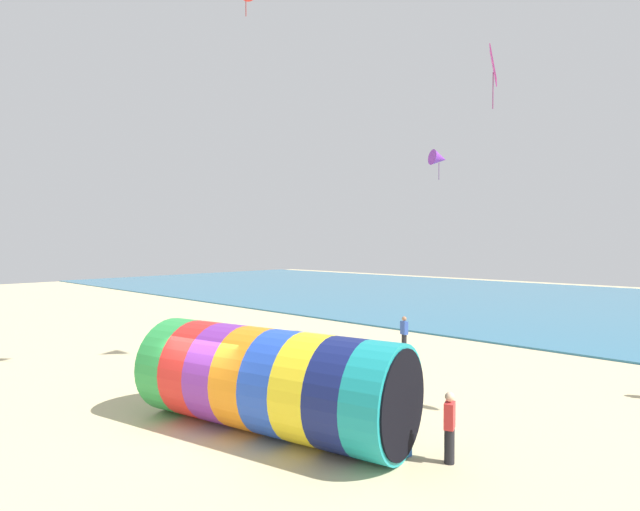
{
  "coord_description": "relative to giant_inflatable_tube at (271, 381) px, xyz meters",
  "views": [
    {
      "loc": [
        11.73,
        -7.91,
        5.18
      ],
      "look_at": [
        1.41,
        3.04,
        4.81
      ],
      "focal_mm": 28.0,
      "sensor_mm": 36.0,
      "label": 1
    }
  ],
  "objects": [
    {
      "name": "cooler_box",
      "position": [
        3.48,
        1.08,
        -1.23
      ],
      "size": [
        0.46,
        0.58,
        0.36
      ],
      "primitive_type": "cube",
      "rotation": [
        0.0,
        0.0,
        1.37
      ],
      "color": "#2659B2",
      "rests_on": "ground"
    },
    {
      "name": "kite_handler",
      "position": [
        4.56,
        1.58,
        -0.55
      ],
      "size": [
        0.33,
        0.41,
        1.69
      ],
      "color": "black",
      "rests_on": "ground"
    },
    {
      "name": "ground_plane",
      "position": [
        -1.44,
        -1.04,
        -1.41
      ],
      "size": [
        120.0,
        120.0,
        0.0
      ],
      "primitive_type": "plane",
      "color": "#CCBA8C"
    },
    {
      "name": "kite_purple_delta",
      "position": [
        -3.36,
        14.76,
        8.27
      ],
      "size": [
        1.18,
        1.22,
        1.61
      ],
      "color": "purple"
    },
    {
      "name": "bystander_near_water",
      "position": [
        -3.02,
        11.02,
        -0.55
      ],
      "size": [
        0.41,
        0.33,
        1.69
      ],
      "color": "black",
      "rests_on": "ground"
    },
    {
      "name": "giant_inflatable_tube",
      "position": [
        0.0,
        0.0,
        0.0
      ],
      "size": [
        8.2,
        4.35,
        2.82
      ],
      "color": "green",
      "rests_on": "ground"
    },
    {
      "name": "kite_magenta_diamond",
      "position": [
        2.7,
        7.86,
        9.9
      ],
      "size": [
        0.57,
        0.89,
        2.12
      ],
      "color": "#D1339E"
    },
    {
      "name": "sea",
      "position": [
        -1.44,
        35.68,
        -1.36
      ],
      "size": [
        120.0,
        40.0,
        0.1
      ],
      "primitive_type": "cube",
      "color": "teal",
      "rests_on": "ground"
    }
  ]
}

